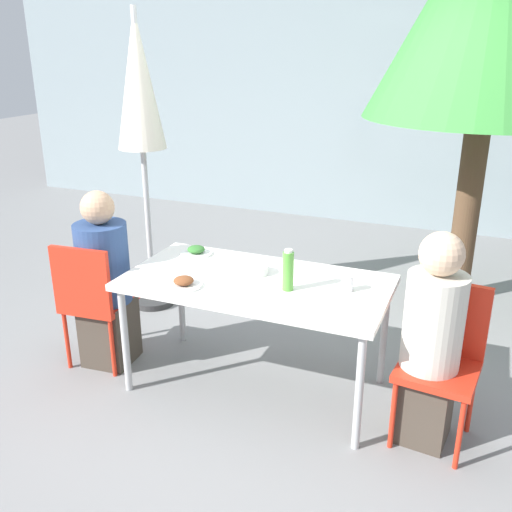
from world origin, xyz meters
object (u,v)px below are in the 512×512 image
(chair_left, at_px, (92,296))
(bottle, at_px, (288,270))
(salad_bowl, at_px, (255,269))
(chair_right, at_px, (442,351))
(person_left, at_px, (105,285))
(drinking_cup, at_px, (347,283))
(closed_umbrella, at_px, (139,94))
(person_right, at_px, (431,344))

(chair_left, distance_m, bottle, 1.34)
(salad_bowl, bearing_deg, chair_right, -6.45)
(person_left, distance_m, bottle, 1.29)
(bottle, bearing_deg, drinking_cup, 19.91)
(closed_umbrella, distance_m, drinking_cup, 2.16)
(chair_left, relative_size, person_left, 0.73)
(person_right, bearing_deg, chair_left, 7.93)
(chair_left, xyz_separation_m, person_left, (0.04, 0.08, 0.05))
(chair_left, xyz_separation_m, drinking_cup, (1.61, 0.22, 0.26))
(chair_right, bearing_deg, chair_left, 9.84)
(chair_left, relative_size, chair_right, 1.00)
(chair_right, height_order, person_right, person_right)
(person_right, distance_m, bottle, 0.85)
(drinking_cup, relative_size, salad_bowl, 0.56)
(chair_right, distance_m, person_right, 0.11)
(chair_left, distance_m, person_right, 2.11)
(person_right, distance_m, closed_umbrella, 2.72)
(chair_right, bearing_deg, person_left, 7.65)
(person_left, xyz_separation_m, closed_umbrella, (-0.24, 0.90, 1.13))
(chair_left, distance_m, salad_bowl, 1.09)
(drinking_cup, bearing_deg, person_right, -18.18)
(chair_left, height_order, person_left, person_left)
(person_left, height_order, person_right, person_left)
(chair_left, height_order, drinking_cup, chair_left)
(chair_left, relative_size, salad_bowl, 5.33)
(chair_right, relative_size, closed_umbrella, 0.38)
(chair_left, relative_size, drinking_cup, 9.48)
(person_left, distance_m, person_right, 2.06)
(person_right, bearing_deg, chair_right, -121.97)
(closed_umbrella, distance_m, bottle, 1.92)
(drinking_cup, bearing_deg, bottle, -160.09)
(chair_right, xyz_separation_m, person_right, (-0.06, -0.07, 0.06))
(drinking_cup, bearing_deg, closed_umbrella, 157.11)
(person_left, relative_size, drinking_cup, 12.97)
(person_left, distance_m, closed_umbrella, 1.47)
(person_left, bearing_deg, chair_right, -3.62)
(chair_left, bearing_deg, person_left, 58.03)
(person_left, relative_size, chair_right, 1.37)
(person_left, distance_m, chair_right, 2.12)
(chair_right, height_order, drinking_cup, chair_right)
(person_right, bearing_deg, bottle, 2.88)
(person_left, distance_m, salad_bowl, 1.02)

